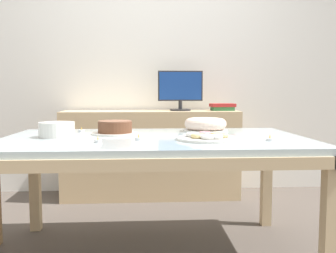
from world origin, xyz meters
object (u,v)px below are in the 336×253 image
(cake_golden_bundt, at_px, (205,125))
(tealight_near_front, at_px, (81,131))
(computer_monitor, at_px, (180,91))
(plate_stack, at_px, (57,130))
(book_stack, at_px, (222,107))
(tealight_centre, at_px, (98,141))
(cake_chocolate_round, at_px, (115,128))
(tealight_right_edge, at_px, (270,139))
(tealight_near_cakes, at_px, (139,139))
(pastry_platter, at_px, (208,137))

(cake_golden_bundt, xyz_separation_m, tealight_near_front, (-0.84, -0.00, -0.03))
(computer_monitor, relative_size, cake_golden_bundt, 1.38)
(plate_stack, bearing_deg, tealight_near_front, 70.75)
(book_stack, distance_m, tealight_centre, 1.86)
(plate_stack, distance_m, tealight_near_front, 0.30)
(computer_monitor, xyz_separation_m, cake_chocolate_round, (-0.53, -1.17, -0.24))
(computer_monitor, distance_m, book_stack, 0.43)
(tealight_near_front, bearing_deg, tealight_centre, -71.95)
(book_stack, xyz_separation_m, cake_chocolate_round, (-0.93, -1.17, -0.09))
(book_stack, distance_m, tealight_right_edge, 1.55)
(book_stack, height_order, tealight_near_front, book_stack)
(tealight_near_front, bearing_deg, cake_golden_bundt, 0.11)
(computer_monitor, height_order, tealight_near_cakes, computer_monitor)
(cake_chocolate_round, height_order, tealight_right_edge, cake_chocolate_round)
(plate_stack, relative_size, tealight_right_edge, 5.25)
(tealight_right_edge, bearing_deg, cake_golden_bundt, 116.98)
(tealight_centre, relative_size, tealight_near_front, 1.00)
(tealight_near_cakes, xyz_separation_m, tealight_right_edge, (0.72, -0.07, 0.00))
(tealight_right_edge, bearing_deg, tealight_centre, -179.16)
(tealight_centre, bearing_deg, cake_golden_bundt, 39.43)
(cake_golden_bundt, xyz_separation_m, plate_stack, (-0.94, -0.28, 0.00))
(cake_golden_bundt, bearing_deg, tealight_near_cakes, -134.16)
(book_stack, bearing_deg, tealight_near_front, -139.02)
(computer_monitor, bearing_deg, book_stack, 0.20)
(tealight_right_edge, relative_size, tealight_near_front, 1.00)
(tealight_near_front, bearing_deg, book_stack, 40.98)
(computer_monitor, relative_size, plate_stack, 2.02)
(pastry_platter, xyz_separation_m, tealight_centre, (-0.60, -0.08, -0.00))
(cake_chocolate_round, distance_m, tealight_near_front, 0.29)
(cake_golden_bundt, bearing_deg, tealight_right_edge, -63.02)
(cake_golden_bundt, height_order, plate_stack, same)
(computer_monitor, xyz_separation_m, tealight_near_cakes, (-0.37, -1.48, -0.27))
(book_stack, relative_size, tealight_near_cakes, 5.93)
(tealight_right_edge, bearing_deg, tealight_near_front, 154.50)
(tealight_right_edge, bearing_deg, plate_stack, 168.28)
(cake_chocolate_round, height_order, tealight_near_front, cake_chocolate_round)
(computer_monitor, height_order, book_stack, computer_monitor)
(pastry_platter, bearing_deg, tealight_right_edge, -11.53)
(plate_stack, distance_m, tealight_centre, 0.38)
(pastry_platter, distance_m, tealight_right_edge, 0.34)
(tealight_near_cakes, height_order, tealight_near_front, same)
(book_stack, height_order, cake_chocolate_round, book_stack)
(computer_monitor, height_order, plate_stack, computer_monitor)
(pastry_platter, relative_size, tealight_near_front, 8.98)
(computer_monitor, bearing_deg, tealight_near_front, -126.97)
(pastry_platter, relative_size, tealight_near_cakes, 8.98)
(book_stack, relative_size, pastry_platter, 0.66)
(pastry_platter, relative_size, tealight_right_edge, 8.98)
(cake_golden_bundt, distance_m, pastry_platter, 0.47)
(computer_monitor, relative_size, tealight_near_front, 10.60)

